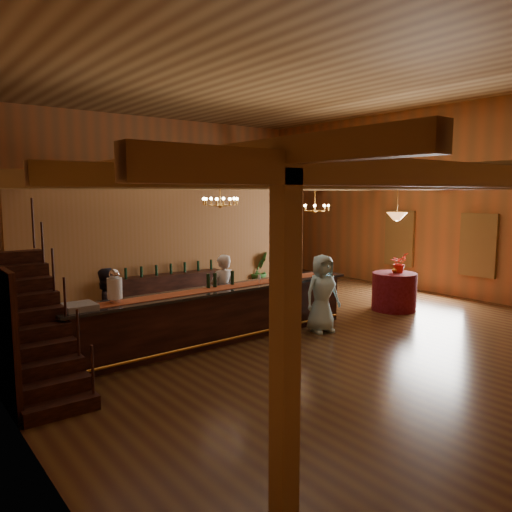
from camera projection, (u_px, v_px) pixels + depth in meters
floor at (276, 322)px, 11.61m from camera, size 14.00×14.00×0.00m
ceiling at (277, 77)px, 10.91m from camera, size 14.00×14.00×0.00m
wall_back at (143, 200)px, 16.76m from camera, size 12.00×0.10×5.50m
wall_right at (430, 201)px, 14.90m from camera, size 0.10×14.00×5.50m
beam_grid at (262, 182)px, 11.60m from camera, size 11.90×13.90×0.39m
support_posts at (291, 256)px, 11.02m from camera, size 9.20×10.20×3.20m
partition_wall at (182, 245)px, 13.86m from camera, size 9.00×0.18×3.10m
window_right_front at (478, 245)px, 13.76m from camera, size 0.12×1.05×1.75m
window_right_back at (400, 238)px, 15.80m from camera, size 0.12×1.05×1.75m
staircase at (33, 324)px, 7.60m from camera, size 1.00×2.80×2.00m
backroom_boxes at (157, 271)px, 15.69m from camera, size 4.10×0.60×1.10m
tasting_bar at (220, 314)px, 10.05m from camera, size 6.56×1.00×1.10m
beverage_dispenser at (115, 287)px, 8.62m from camera, size 0.26×0.26×0.60m
glass_rack_tray at (79, 307)px, 8.16m from camera, size 0.50×0.50×0.10m
raffle_drum at (320, 267)px, 11.68m from camera, size 0.34×0.24×0.30m
bar_bottle_0 at (208, 281)px, 9.94m from camera, size 0.07×0.07×0.30m
bar_bottle_1 at (215, 280)px, 10.04m from camera, size 0.07×0.07×0.30m
bar_bottle_2 at (232, 278)px, 10.31m from camera, size 0.07×0.07×0.30m
backbar_shelf at (171, 289)px, 13.41m from camera, size 2.97×0.66×0.83m
round_table at (394, 291)px, 12.74m from camera, size 1.11×1.11×0.96m
chandelier_left at (220, 201)px, 11.19m from camera, size 0.80×0.80×0.56m
chandelier_right at (315, 207)px, 14.07m from camera, size 0.80×0.80×0.78m
pendant_lamp at (397, 216)px, 12.50m from camera, size 0.52×0.52×0.90m
bartender at (223, 293)px, 10.83m from camera, size 0.62×0.41×1.67m
staff_second at (105, 310)px, 9.44m from camera, size 0.91×0.79×1.59m
guest at (322, 293)px, 10.70m from camera, size 0.91×0.68×1.69m
floor_plant at (260, 271)px, 15.51m from camera, size 0.79×0.73×1.15m
table_flowers at (399, 263)px, 12.69m from camera, size 0.54×0.49×0.51m
table_vase at (395, 267)px, 12.68m from camera, size 0.17×0.17×0.28m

